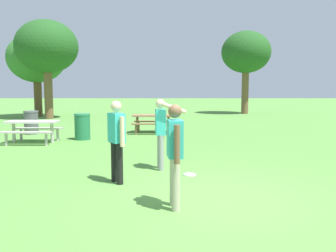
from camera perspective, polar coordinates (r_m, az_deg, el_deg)
name	(u,v)px	position (r m, az deg, el deg)	size (l,w,h in m)	color
ground_plane	(219,199)	(6.20, 8.22, -11.65)	(120.00, 120.00, 0.00)	#568E3D
person_thrower	(162,128)	(8.13, -0.90, -0.39)	(0.72, 0.61, 1.64)	gray
person_catcher	(176,149)	(5.47, 1.35, -3.80)	(0.26, 0.61, 1.64)	#B7AD93
person_bystander	(118,136)	(7.02, -8.11, -1.65)	(0.39, 0.53, 1.64)	black
frisbee	(191,175)	(7.74, 3.76, -7.87)	(0.27, 0.27, 0.03)	white
picnic_table_near	(34,127)	(12.96, -20.86, -0.11)	(1.71, 1.44, 0.77)	beige
picnic_table_far	(154,120)	(14.85, -2.23, 1.04)	(1.71, 1.44, 0.77)	olive
trash_can_beside_table	(84,126)	(13.29, -13.48, -0.08)	(0.59, 0.59, 0.96)	#237047
trash_can_further_along	(33,122)	(15.54, -21.07, 0.56)	(0.59, 0.59, 0.96)	#515156
tree_tall_left	(38,59)	(24.96, -20.30, 10.21)	(3.75, 3.75, 5.45)	brown
tree_broad_center	(48,47)	(22.94, -18.82, 11.98)	(3.74, 3.74, 5.98)	brown
tree_far_right	(248,53)	(26.68, 12.77, 11.49)	(3.57, 3.57, 6.01)	brown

